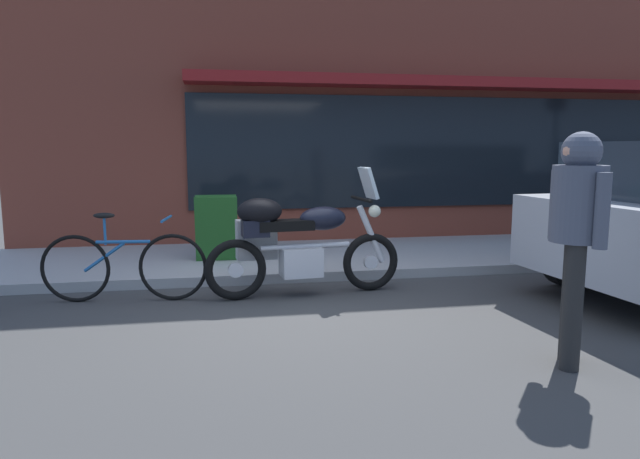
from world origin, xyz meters
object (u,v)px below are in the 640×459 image
touring_motorcycle (293,241)px  parked_bicycle (124,265)px  pedestrian_walking (577,220)px  sandwich_board_sign (216,228)px

touring_motorcycle → parked_bicycle: size_ratio=1.27×
touring_motorcycle → parked_bicycle: 1.81m
parked_bicycle → pedestrian_walking: pedestrian_walking is taller
pedestrian_walking → sandwich_board_sign: bearing=123.3°
touring_motorcycle → sandwich_board_sign: (-0.83, 1.54, -0.05)m
pedestrian_walking → sandwich_board_sign: pedestrian_walking is taller
parked_bicycle → pedestrian_walking: 4.38m
touring_motorcycle → sandwich_board_sign: touring_motorcycle is taller
parked_bicycle → sandwich_board_sign: 1.77m
pedestrian_walking → touring_motorcycle: bearing=126.3°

